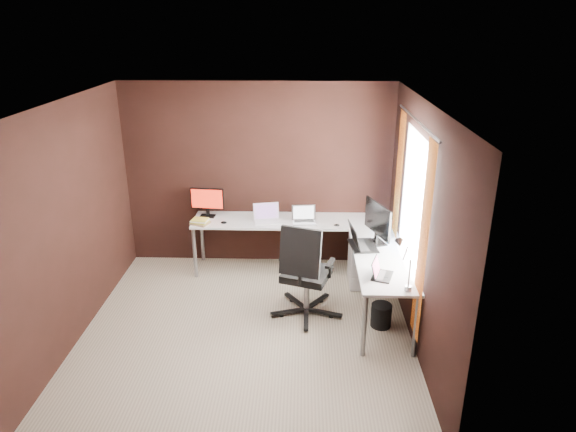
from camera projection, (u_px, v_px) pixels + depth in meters
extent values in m
cube|color=#BBAD92|center=(247.00, 330.00, 5.71)|extent=(3.60, 3.60, 0.00)
cube|color=white|center=(239.00, 103.00, 4.80)|extent=(3.60, 3.60, 0.00)
cube|color=black|center=(258.00, 176.00, 6.93)|extent=(3.60, 0.00, 2.50)
cube|color=black|center=(215.00, 325.00, 3.58)|extent=(3.60, 0.00, 2.50)
cube|color=black|center=(70.00, 225.00, 5.30)|extent=(0.00, 3.60, 2.50)
cube|color=black|center=(420.00, 229.00, 5.20)|extent=(0.00, 3.60, 2.50)
cube|color=white|center=(414.00, 199.00, 5.46)|extent=(0.00, 1.00, 1.30)
cube|color=orange|center=(423.00, 244.00, 4.85)|extent=(0.01, 0.35, 2.00)
cube|color=orange|center=(397.00, 194.00, 6.20)|extent=(0.01, 0.35, 2.00)
cylinder|color=slate|center=(417.00, 121.00, 5.15)|extent=(0.02, 1.90, 0.02)
cube|color=white|center=(293.00, 221.00, 6.83)|extent=(2.65, 0.60, 0.03)
cube|color=white|center=(382.00, 259.00, 5.75)|extent=(0.60, 1.65, 0.03)
cylinder|color=slate|center=(195.00, 253.00, 6.76)|extent=(0.05, 0.05, 0.70)
cylinder|color=slate|center=(202.00, 237.00, 7.24)|extent=(0.05, 0.05, 0.70)
cylinder|color=slate|center=(364.00, 326.00, 5.16)|extent=(0.05, 0.05, 0.70)
cylinder|color=slate|center=(416.00, 327.00, 5.15)|extent=(0.05, 0.05, 0.70)
cylinder|color=slate|center=(385.00, 239.00, 7.17)|extent=(0.05, 0.05, 0.70)
cube|color=white|center=(366.00, 262.00, 6.63)|extent=(0.42, 0.50, 0.60)
cube|color=black|center=(208.00, 216.00, 6.94)|extent=(0.21, 0.15, 0.01)
cube|color=black|center=(208.00, 212.00, 6.94)|extent=(0.05, 0.03, 0.09)
cube|color=black|center=(207.00, 199.00, 6.87)|extent=(0.45, 0.07, 0.29)
cube|color=red|center=(207.00, 199.00, 6.86)|extent=(0.42, 0.05, 0.26)
cube|color=black|center=(377.00, 242.00, 6.13)|extent=(0.22, 0.27, 0.01)
cube|color=black|center=(376.00, 238.00, 6.11)|extent=(0.05, 0.06, 0.11)
cube|color=black|center=(378.00, 219.00, 6.02)|extent=(0.22, 0.59, 0.38)
cube|color=#0D4BA2|center=(379.00, 219.00, 6.02)|extent=(0.20, 0.55, 0.35)
cube|color=white|center=(267.00, 221.00, 6.76)|extent=(0.38, 0.30, 0.02)
cube|color=white|center=(266.00, 211.00, 6.80)|extent=(0.34, 0.13, 0.21)
cube|color=#744D8B|center=(266.00, 211.00, 6.80)|extent=(0.30, 0.11, 0.18)
cube|color=silver|center=(304.00, 222.00, 6.74)|extent=(0.33, 0.24, 0.02)
cube|color=silver|center=(304.00, 212.00, 6.77)|extent=(0.32, 0.09, 0.19)
cube|color=white|center=(304.00, 213.00, 6.77)|extent=(0.28, 0.07, 0.17)
cube|color=black|center=(363.00, 246.00, 6.04)|extent=(0.34, 0.45, 0.02)
cube|color=black|center=(354.00, 236.00, 5.98)|extent=(0.13, 0.42, 0.26)
cube|color=#1D2739|center=(355.00, 236.00, 5.98)|extent=(0.11, 0.37, 0.22)
cube|color=black|center=(382.00, 276.00, 5.34)|extent=(0.27, 0.32, 0.02)
cube|color=black|center=(376.00, 267.00, 5.33)|extent=(0.14, 0.28, 0.17)
cube|color=#D5558B|center=(376.00, 267.00, 5.33)|extent=(0.12, 0.24, 0.15)
cube|color=tan|center=(200.00, 223.00, 6.69)|extent=(0.27, 0.25, 0.02)
cube|color=gold|center=(200.00, 222.00, 6.68)|extent=(0.24, 0.21, 0.02)
cube|color=white|center=(200.00, 220.00, 6.68)|extent=(0.25, 0.21, 0.02)
cube|color=gold|center=(200.00, 219.00, 6.67)|extent=(0.22, 0.18, 0.01)
ellipsoid|color=black|center=(224.00, 223.00, 6.70)|extent=(0.09, 0.07, 0.03)
ellipsoid|color=black|center=(337.00, 225.00, 6.62)|extent=(0.08, 0.06, 0.03)
cylinder|color=slate|center=(408.00, 288.00, 5.06)|extent=(0.07, 0.07, 0.05)
cylinder|color=slate|center=(409.00, 273.00, 5.00)|extent=(0.02, 0.02, 0.29)
cylinder|color=slate|center=(405.00, 253.00, 4.96)|extent=(0.02, 0.16, 0.21)
cone|color=slate|center=(400.00, 244.00, 5.00)|extent=(0.09, 0.11, 0.12)
cylinder|color=slate|center=(307.00, 292.00, 5.96)|extent=(0.07, 0.07, 0.41)
cube|color=black|center=(307.00, 274.00, 5.87)|extent=(0.63, 0.63, 0.09)
cube|color=black|center=(300.00, 252.00, 5.52)|extent=(0.47, 0.27, 0.54)
cylinder|color=black|center=(381.00, 315.00, 5.75)|extent=(0.26, 0.26, 0.27)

